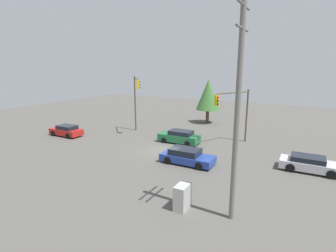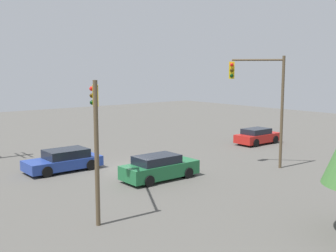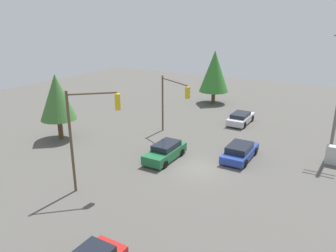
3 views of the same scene
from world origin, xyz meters
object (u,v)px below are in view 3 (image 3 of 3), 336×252
(sedan_blue, at_px, (240,151))
(traffic_signal_cross, at_px, (173,97))
(electrical_cabinet, at_px, (333,155))
(sedan_green, at_px, (165,152))
(sedan_silver, at_px, (241,118))
(traffic_signal_main, at_px, (89,124))

(sedan_blue, bearing_deg, traffic_signal_cross, 165.37)
(electrical_cabinet, bearing_deg, sedan_green, 26.58)
(traffic_signal_cross, relative_size, electrical_cabinet, 3.85)
(sedan_silver, distance_m, sedan_blue, 9.74)
(traffic_signal_cross, bearing_deg, traffic_signal_main, -58.00)
(sedan_silver, xyz_separation_m, sedan_blue, (-3.00, 9.26, 0.01))
(traffic_signal_main, distance_m, traffic_signal_cross, 12.01)
(traffic_signal_main, bearing_deg, sedan_silver, 35.96)
(sedan_blue, relative_size, sedan_green, 1.02)
(sedan_silver, bearing_deg, electrical_cabinet, -33.43)
(sedan_blue, distance_m, traffic_signal_main, 12.86)
(sedan_blue, distance_m, traffic_signal_cross, 8.52)
(traffic_signal_cross, bearing_deg, electrical_cabinet, 32.49)
(sedan_blue, xyz_separation_m, traffic_signal_cross, (7.57, -1.98, 3.37))
(sedan_silver, xyz_separation_m, electrical_cabinet, (-9.80, 6.47, 0.13))
(traffic_signal_main, distance_m, electrical_cabinet, 19.22)
(sedan_green, height_order, electrical_cabinet, electrical_cabinet)
(sedan_green, xyz_separation_m, traffic_signal_cross, (2.29, -5.23, 3.33))
(electrical_cabinet, bearing_deg, sedan_silver, -33.43)
(traffic_signal_cross, bearing_deg, sedan_green, -37.08)
(sedan_silver, xyz_separation_m, sedan_green, (2.27, 12.51, 0.05))
(sedan_silver, distance_m, traffic_signal_main, 20.08)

